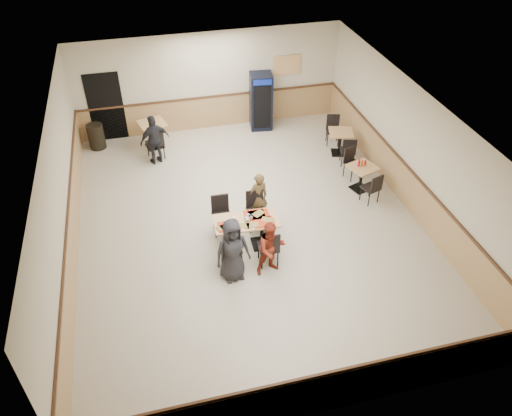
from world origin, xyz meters
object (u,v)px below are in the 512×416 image
object	(u,v)px
diner_woman_left	(232,250)
main_table	(246,229)
diner_woman_right	(271,248)
side_table_near	(362,174)
diner_man_opposite	(258,198)
trash_bin	(96,136)
lone_diner	(155,140)
side_table_far	(340,139)
back_table	(153,131)
pepsi_cooler	(261,101)

from	to	relation	value
diner_woman_left	main_table	bearing A→B (deg)	51.66
diner_woman_right	side_table_near	size ratio (longest dim) A/B	1.58
main_table	diner_man_opposite	world-z (taller)	diner_man_opposite
main_table	side_table_near	distance (m)	3.71
diner_woman_right	side_table_near	xyz separation A→B (m)	(3.08, 2.34, -0.18)
trash_bin	diner_man_opposite	bearing A→B (deg)	-49.93
diner_woman_right	lone_diner	distance (m)	5.33
diner_woman_right	side_table_far	xyz separation A→B (m)	(3.21, 4.14, -0.17)
back_table	diner_woman_left	bearing A→B (deg)	-78.90
trash_bin	diner_woman_right	bearing A→B (deg)	-59.92
lone_diner	side_table_far	xyz separation A→B (m)	(5.17, -0.82, -0.25)
diner_woman_right	lone_diner	bearing A→B (deg)	102.92
diner_man_opposite	side_table_far	size ratio (longest dim) A/B	1.65
diner_woman_right	pepsi_cooler	xyz separation A→B (m)	(1.41, 6.24, 0.23)
diner_woman_right	diner_man_opposite	distance (m)	1.74
lone_diner	side_table_far	size ratio (longest dim) A/B	1.77
side_table_far	lone_diner	bearing A→B (deg)	171.01
side_table_near	trash_bin	bearing A→B (deg)	149.97
diner_woman_left	trash_bin	distance (m)	6.77
diner_man_opposite	trash_bin	world-z (taller)	diner_man_opposite
diner_man_opposite	side_table_near	distance (m)	2.99
diner_woman_right	trash_bin	size ratio (longest dim) A/B	1.73
diner_man_opposite	side_table_near	bearing A→B (deg)	-178.88
lone_diner	back_table	bearing A→B (deg)	-110.25
side_table_far	main_table	bearing A→B (deg)	-137.33
trash_bin	side_table_far	bearing A→B (deg)	-16.82
diner_woman_left	pepsi_cooler	size ratio (longest dim) A/B	0.86
diner_man_opposite	pepsi_cooler	size ratio (longest dim) A/B	0.77
diner_man_opposite	lone_diner	distance (m)	3.86
pepsi_cooler	trash_bin	size ratio (longest dim) A/B	2.34
main_table	back_table	distance (m)	5.23
side_table_near	side_table_far	size ratio (longest dim) A/B	1.00
diner_woman_left	diner_woman_right	size ratio (longest dim) A/B	1.16
diner_man_opposite	side_table_near	xyz separation A→B (m)	(2.92, 0.61, -0.21)
diner_man_opposite	lone_diner	bearing A→B (deg)	-67.27
diner_man_opposite	main_table	bearing A→B (deg)	49.37
diner_woman_right	side_table_far	world-z (taller)	diner_woman_right
main_table	diner_woman_right	xyz separation A→B (m)	(0.33, -0.88, 0.14)
lone_diner	pepsi_cooler	size ratio (longest dim) A/B	0.83
diner_man_opposite	pepsi_cooler	xyz separation A→B (m)	(1.24, 4.51, 0.20)
pepsi_cooler	trash_bin	xyz separation A→B (m)	(-5.00, -0.04, -0.50)
trash_bin	back_table	bearing A→B (deg)	-12.11
diner_man_opposite	back_table	bearing A→B (deg)	-73.33
diner_woman_left	side_table_far	size ratio (longest dim) A/B	1.84
pepsi_cooler	diner_woman_left	bearing A→B (deg)	-102.06
main_table	pepsi_cooler	bearing A→B (deg)	74.17
main_table	pepsi_cooler	xyz separation A→B (m)	(1.73, 5.36, 0.36)
diner_woman_right	back_table	size ratio (longest dim) A/B	1.44
side_table_far	trash_bin	xyz separation A→B (m)	(-6.80, 2.06, -0.10)
trash_bin	side_table_near	bearing A→B (deg)	-30.03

